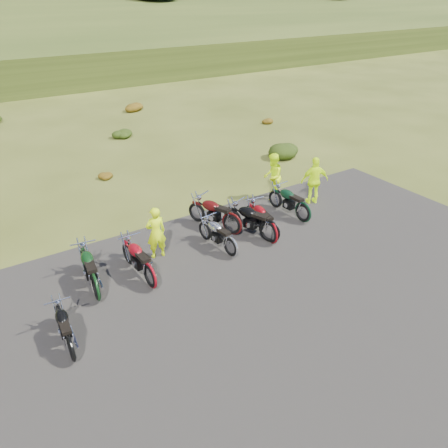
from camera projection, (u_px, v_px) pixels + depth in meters
ground at (222, 277)px, 13.06m from camera, size 300.00×300.00×0.00m
gravel_pad at (263, 314)px, 11.59m from camera, size 20.00×12.00×0.04m
shrub_4 at (104, 174)px, 19.53m from camera, size 0.77×0.77×0.45m
shrub_5 at (121, 133)px, 24.77m from camera, size 1.03×1.03×0.61m
shrub_6 at (133, 105)px, 30.01m from camera, size 1.30×1.30×0.77m
shrub_7 at (284, 148)px, 22.02m from camera, size 1.56×1.56×0.92m
shrub_8 at (265, 120)px, 27.41m from camera, size 0.77×0.77×0.45m
motorcycle_0 at (74, 360)px, 10.18m from camera, size 0.76×1.94×1.00m
motorcycle_1 at (151, 288)px, 12.60m from camera, size 0.83×2.24×1.16m
motorcycle_2 at (98, 300)px, 12.12m from camera, size 1.00×2.32×1.18m
motorcycle_3 at (231, 257)px, 14.04m from camera, size 0.89×2.08×1.05m
motorcycle_4 at (232, 235)px, 15.27m from camera, size 1.58×2.44×1.22m
motorcycle_5 at (269, 242)px, 14.82m from camera, size 1.50×2.43×1.21m
motorcycle_6 at (271, 243)px, 14.78m from camera, size 1.03×2.28×1.15m
motorcycle_7 at (302, 222)px, 16.07m from camera, size 0.91×2.23×1.14m
person_middle at (156, 234)px, 13.61m from camera, size 0.66×0.46×1.74m
person_right_a at (272, 177)px, 17.41m from camera, size 1.15×1.15×1.88m
person_right_b at (314, 181)px, 17.03m from camera, size 1.20×0.83×1.89m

